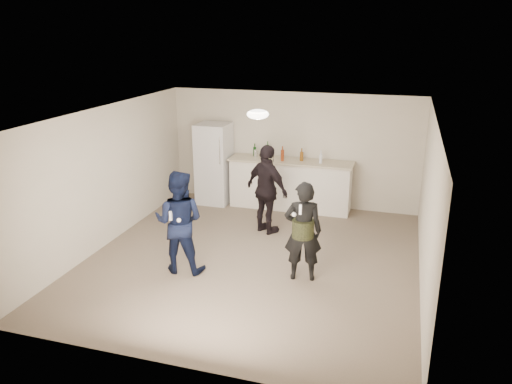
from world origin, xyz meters
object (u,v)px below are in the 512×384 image
(counter, at_px, (290,185))
(shaker, at_px, (256,153))
(man, at_px, (179,222))
(fridge, at_px, (214,164))
(spectator, at_px, (267,190))
(woman, at_px, (303,231))

(counter, xyz_separation_m, shaker, (-0.80, 0.06, 0.65))
(counter, height_order, man, man)
(fridge, xyz_separation_m, spectator, (1.61, -1.38, -0.03))
(shaker, xyz_separation_m, woman, (1.71, -3.17, -0.37))
(man, distance_m, spectator, 2.15)
(fridge, bearing_deg, man, -78.20)
(fridge, distance_m, woman, 4.03)
(fridge, bearing_deg, spectator, -40.54)
(counter, height_order, shaker, shaker)
(counter, distance_m, woman, 3.26)
(counter, bearing_deg, spectator, -94.78)
(woman, xyz_separation_m, spectator, (-1.04, 1.66, 0.06))
(man, bearing_deg, woman, -177.69)
(fridge, relative_size, spectator, 1.04)
(shaker, relative_size, man, 0.10)
(fridge, bearing_deg, shaker, 7.68)
(woman, relative_size, spectator, 0.93)
(shaker, bearing_deg, fridge, -172.32)
(woman, bearing_deg, fridge, -61.23)
(counter, relative_size, woman, 1.62)
(counter, bearing_deg, man, -107.04)
(spectator, bearing_deg, fridge, -10.34)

